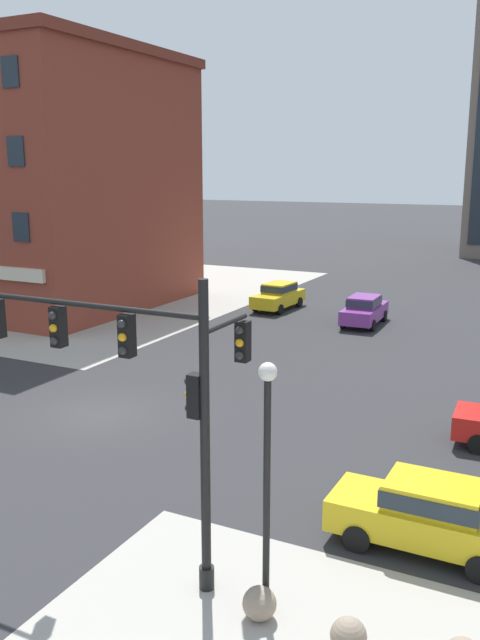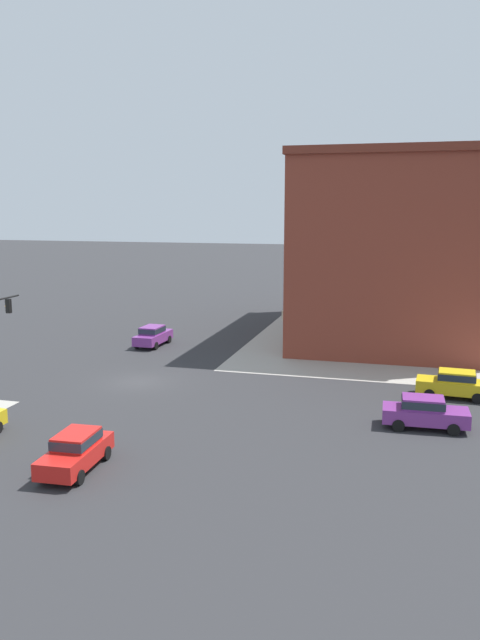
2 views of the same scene
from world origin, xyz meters
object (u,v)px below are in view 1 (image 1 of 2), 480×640
Objects in this scene: car_main_northbound_near at (364,309)px; car_cross_westbound at (278,295)px; bollard_sphere_curb_b at (348,636)px; traffic_signal_main at (147,380)px; street_lamp_corner_near at (267,458)px; car_main_northbound_far at (428,512)px; bollard_sphere_curb_a at (259,603)px.

car_main_northbound_near is 0.99× the size of car_cross_westbound.
bollard_sphere_curb_b is 0.15× the size of car_cross_westbound.
car_cross_westbound is at bearing 115.84° from bollard_sphere_curb_b.
traffic_signal_main is 1.31× the size of street_lamp_corner_near.
car_main_northbound_far is at bearing 82.33° from bollard_sphere_curb_b.
street_lamp_corner_near is at bearing 165.92° from bollard_sphere_curb_b.
traffic_signal_main reaches higher than street_lamp_corner_near.
car_main_northbound_near is at bearing 105.91° from bollard_sphere_curb_b.
car_main_northbound_far is at bearing -69.99° from car_main_northbound_near.
car_cross_westbound is at bearing 107.92° from traffic_signal_main.
street_lamp_corner_near is at bearing -66.98° from car_cross_westbound.
street_lamp_corner_near is (-1.87, 0.47, 2.91)m from bollard_sphere_curb_b.
traffic_signal_main is at bearing 175.33° from street_lamp_corner_near.
car_main_northbound_far is (2.40, 4.03, 0.58)m from bollard_sphere_curb_a.
bollard_sphere_curb_a is (2.89, -0.58, -3.98)m from traffic_signal_main.
traffic_signal_main is at bearing -146.96° from car_main_northbound_far.
car_main_northbound_far is (5.30, 3.45, -3.40)m from traffic_signal_main.
traffic_signal_main reaches higher than bollard_sphere_curb_a.
traffic_signal_main is 9.94× the size of bollard_sphere_curb_a.
bollard_sphere_curb_a is at bearing -86.19° from street_lamp_corner_near.
traffic_signal_main is 4.95m from bollard_sphere_curb_a.
car_main_northbound_near reaches higher than bollard_sphere_curb_b.
car_cross_westbound reaches higher than bollard_sphere_curb_a.
bollard_sphere_curb_b is 3.49m from street_lamp_corner_near.
car_main_northbound_near is (-7.46, 26.17, 0.58)m from bollard_sphere_curb_b.
street_lamp_corner_near is at bearing -77.72° from car_main_northbound_near.
traffic_signal_main is 3.07m from street_lamp_corner_near.
street_lamp_corner_near reaches higher than car_cross_westbound.
traffic_signal_main reaches higher than car_main_northbound_far.
car_main_northbound_far is at bearing 33.04° from traffic_signal_main.
traffic_signal_main is 1.49× the size of car_cross_westbound.
car_cross_westbound is at bearing 113.02° from street_lamp_corner_near.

